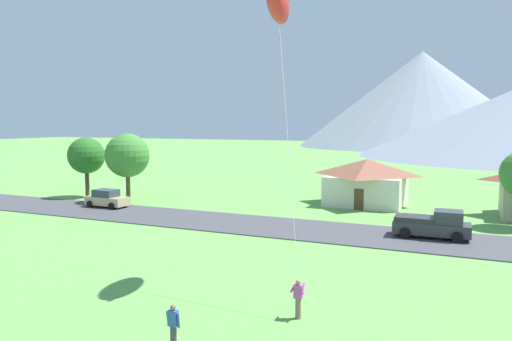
{
  "coord_description": "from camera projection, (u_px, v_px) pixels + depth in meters",
  "views": [
    {
      "loc": [
        10.54,
        -7.59,
        8.21
      ],
      "look_at": [
        -1.76,
        20.55,
        5.17
      ],
      "focal_mm": 34.17,
      "sensor_mm": 36.0,
      "label": 1
    }
  ],
  "objects": [
    {
      "name": "tree_center",
      "position": [
        86.0,
        156.0,
        53.19
      ],
      "size": [
        3.98,
        3.98,
        6.6
      ],
      "color": "#4C3823",
      "rests_on": "ground"
    },
    {
      "name": "road_strip",
      "position": [
        314.0,
        230.0,
        37.01
      ],
      "size": [
        160.0,
        7.13,
        0.08
      ],
      "primitive_type": "cube",
      "color": "#424247",
      "rests_on": "ground"
    },
    {
      "name": "pickup_truck_charcoal_west_side",
      "position": [
        434.0,
        224.0,
        34.39
      ],
      "size": [
        5.24,
        2.42,
        1.99
      ],
      "color": "#333338",
      "rests_on": "road_strip"
    },
    {
      "name": "watcher_person",
      "position": [
        173.0,
        326.0,
        17.61
      ],
      "size": [
        0.56,
        0.24,
        1.68
      ],
      "color": "#3D3D42",
      "rests_on": "ground"
    },
    {
      "name": "mountain_far_east_ridge",
      "position": [
        421.0,
        99.0,
        165.78
      ],
      "size": [
        82.43,
        82.43,
        32.12
      ],
      "primitive_type": "cone",
      "color": "gray",
      "rests_on": "ground"
    },
    {
      "name": "house_leftmost",
      "position": [
        367.0,
        181.0,
        49.03
      ],
      "size": [
        7.89,
        8.13,
        4.56
      ],
      "color": "beige",
      "rests_on": "ground"
    },
    {
      "name": "tree_left_of_center",
      "position": [
        127.0,
        156.0,
        50.07
      ],
      "size": [
        4.54,
        4.54,
        7.1
      ],
      "color": "brown",
      "rests_on": "ground"
    },
    {
      "name": "parked_car_tan_west_end",
      "position": [
        107.0,
        199.0,
        46.99
      ],
      "size": [
        4.26,
        2.2,
        1.68
      ],
      "color": "tan",
      "rests_on": "road_strip"
    },
    {
      "name": "kite_flyer_with_kite",
      "position": [
        279.0,
        5.0,
        24.67
      ],
      "size": [
        4.38,
        7.06,
        15.37
      ],
      "color": "#70604C",
      "rests_on": "ground"
    }
  ]
}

